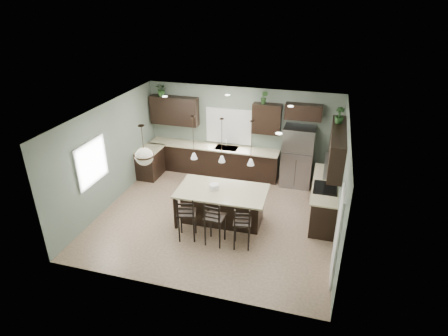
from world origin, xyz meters
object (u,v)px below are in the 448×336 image
(kitchen_island, at_px, (222,206))
(bar_stool_left, at_px, (187,217))
(bar_stool_center, at_px, (215,222))
(refrigerator, at_px, (297,156))
(bar_stool_right, at_px, (242,226))
(plant_back_left, at_px, (162,90))
(serving_dish, at_px, (214,187))

(kitchen_island, height_order, bar_stool_left, bar_stool_left)
(bar_stool_center, bearing_deg, refrigerator, 70.21)
(bar_stool_left, bearing_deg, refrigerator, 43.62)
(bar_stool_left, xyz_separation_m, bar_stool_right, (1.33, 0.03, -0.03))
(kitchen_island, distance_m, bar_stool_right, 1.12)
(plant_back_left, bearing_deg, refrigerator, -1.96)
(bar_stool_right, xyz_separation_m, plant_back_left, (-3.46, 3.59, 2.05))
(bar_stool_left, bearing_deg, bar_stool_right, -12.67)
(kitchen_island, bearing_deg, plant_back_left, 133.68)
(bar_stool_left, xyz_separation_m, plant_back_left, (-2.13, 3.62, 2.02))
(bar_stool_center, relative_size, bar_stool_right, 1.07)
(serving_dish, bearing_deg, bar_stool_right, -42.36)
(kitchen_island, height_order, plant_back_left, plant_back_left)
(kitchen_island, xyz_separation_m, plant_back_left, (-2.73, 2.74, 2.14))
(kitchen_island, bearing_deg, bar_stool_center, -85.45)
(serving_dish, bearing_deg, bar_stool_left, -114.75)
(bar_stool_center, height_order, plant_back_left, plant_back_left)
(serving_dish, relative_size, bar_stool_right, 0.22)
(plant_back_left, bearing_deg, bar_stool_left, -59.50)
(bar_stool_left, height_order, bar_stool_right, bar_stool_left)
(bar_stool_right, relative_size, plant_back_left, 2.73)
(refrigerator, height_order, bar_stool_left, refrigerator)
(kitchen_island, height_order, bar_stool_right, bar_stool_right)
(refrigerator, height_order, plant_back_left, plant_back_left)
(kitchen_island, distance_m, serving_dish, 0.57)
(kitchen_island, distance_m, plant_back_left, 4.42)
(bar_stool_center, xyz_separation_m, plant_back_left, (-2.83, 3.63, 2.01))
(bar_stool_right, bearing_deg, kitchen_island, 120.32)
(bar_stool_right, bearing_deg, plant_back_left, 123.77)
(serving_dish, height_order, bar_stool_left, bar_stool_left)
(bar_stool_left, bearing_deg, kitchen_island, 41.50)
(serving_dish, height_order, bar_stool_right, bar_stool_right)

